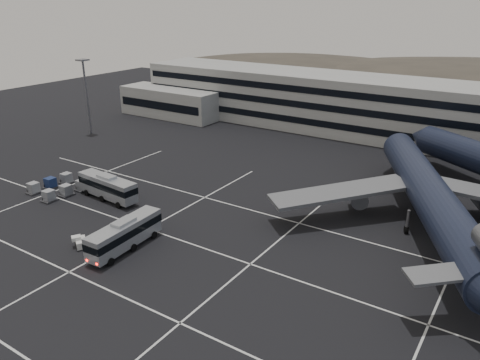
# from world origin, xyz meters

# --- Properties ---
(ground) EXTENTS (260.00, 260.00, 0.00)m
(ground) POSITION_xyz_m (0.00, 0.00, 0.00)
(ground) COLOR black
(ground) RESTS_ON ground
(lane_markings) EXTENTS (90.00, 55.62, 0.01)m
(lane_markings) POSITION_xyz_m (0.95, 0.72, 0.01)
(lane_markings) COLOR silver
(lane_markings) RESTS_ON ground
(terminal) EXTENTS (125.00, 26.00, 24.00)m
(terminal) POSITION_xyz_m (-2.95, 71.14, 6.93)
(terminal) COLOR gray
(terminal) RESTS_ON ground
(hills) EXTENTS (352.00, 180.00, 44.00)m
(hills) POSITION_xyz_m (17.99, 170.00, -12.07)
(hills) COLOR #38332B
(hills) RESTS_ON ground
(lightpole_left) EXTENTS (2.40, 2.40, 18.28)m
(lightpole_left) POSITION_xyz_m (-55.00, 35.00, 11.82)
(lightpole_left) COLOR slate
(lightpole_left) RESTS_ON ground
(trijet_main) EXTENTS (42.99, 53.90, 18.08)m
(trijet_main) POSITION_xyz_m (28.68, 26.35, 5.25)
(trijet_main) COLOR black
(trijet_main) RESTS_ON ground
(bus_near) EXTENTS (3.51, 12.24, 4.28)m
(bus_near) POSITION_xyz_m (-4.37, -1.88, 2.34)
(bus_near) COLOR gray
(bus_near) RESTS_ON ground
(bus_far) EXTENTS (12.43, 3.85, 4.33)m
(bus_far) POSITION_xyz_m (-19.25, 8.54, 2.37)
(bus_far) COLOR gray
(bus_far) RESTS_ON ground
(tug_b) EXTENTS (2.83, 2.56, 1.57)m
(tug_b) POSITION_xyz_m (-9.89, -4.90, 0.69)
(tug_b) COLOR silver
(tug_b) RESTS_ON ground
(uld_cluster) EXTENTS (8.31, 9.48, 1.94)m
(uld_cluster) POSITION_xyz_m (-29.18, 5.92, 0.95)
(uld_cluster) COLOR #2D2D30
(uld_cluster) RESTS_ON ground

